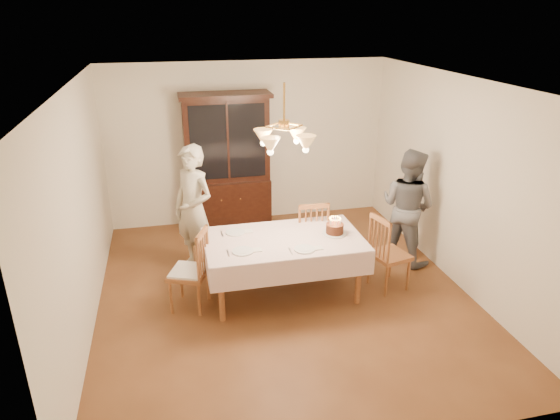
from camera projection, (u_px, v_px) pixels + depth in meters
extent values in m
plane|color=brown|center=(284.00, 293.00, 6.30)|extent=(5.00, 5.00, 0.00)
plane|color=white|center=(284.00, 83.00, 5.32)|extent=(5.00, 5.00, 0.00)
plane|color=#EDE4CC|center=(248.00, 144.00, 8.07)|extent=(4.50, 0.00, 4.50)
plane|color=#EDE4CC|center=(365.00, 317.00, 3.55)|extent=(4.50, 0.00, 4.50)
plane|color=#EDE4CC|center=(80.00, 213.00, 5.34)|extent=(0.00, 5.00, 5.00)
plane|color=#EDE4CC|center=(458.00, 182.00, 6.27)|extent=(0.00, 5.00, 5.00)
cube|color=brown|center=(284.00, 241.00, 6.02)|extent=(1.80, 1.00, 0.04)
cube|color=white|center=(284.00, 239.00, 6.01)|extent=(1.90, 1.10, 0.01)
cylinder|color=brown|center=(221.00, 293.00, 5.62)|extent=(0.07, 0.07, 0.71)
cylinder|color=brown|center=(358.00, 277.00, 5.96)|extent=(0.07, 0.07, 0.71)
cylinder|color=brown|center=(214.00, 259.00, 6.37)|extent=(0.07, 0.07, 0.71)
cylinder|color=brown|center=(336.00, 247.00, 6.71)|extent=(0.07, 0.07, 0.71)
cube|color=black|center=(229.00, 203.00, 8.08)|extent=(1.30, 0.50, 0.80)
cube|color=black|center=(226.00, 139.00, 7.73)|extent=(1.30, 0.40, 1.30)
cube|color=black|center=(228.00, 142.00, 7.55)|extent=(1.14, 0.01, 1.14)
cube|color=black|center=(225.00, 95.00, 7.43)|extent=(1.38, 0.54, 0.06)
cube|color=brown|center=(310.00, 237.00, 6.78)|extent=(0.46, 0.44, 0.05)
cube|color=brown|center=(314.00, 206.00, 6.41)|extent=(0.40, 0.06, 0.06)
cylinder|color=brown|center=(319.00, 246.00, 7.05)|extent=(0.04, 0.04, 0.43)
cylinder|color=brown|center=(294.00, 248.00, 7.00)|extent=(0.04, 0.04, 0.43)
cylinder|color=brown|center=(325.00, 257.00, 6.74)|extent=(0.04, 0.04, 0.43)
cylinder|color=brown|center=(299.00, 259.00, 6.69)|extent=(0.04, 0.04, 0.43)
cube|color=brown|center=(189.00, 273.00, 5.85)|extent=(0.55, 0.56, 0.05)
cube|color=brown|center=(202.00, 234.00, 5.63)|extent=(0.18, 0.38, 0.06)
cylinder|color=brown|center=(181.00, 282.00, 6.13)|extent=(0.04, 0.04, 0.43)
cylinder|color=brown|center=(171.00, 297.00, 5.80)|extent=(0.04, 0.04, 0.43)
cylinder|color=brown|center=(208.00, 284.00, 6.08)|extent=(0.04, 0.04, 0.43)
cylinder|color=brown|center=(199.00, 300.00, 5.75)|extent=(0.04, 0.04, 0.43)
cube|color=silver|center=(188.00, 271.00, 5.84)|extent=(0.50, 0.51, 0.03)
cube|color=brown|center=(390.00, 255.00, 6.28)|extent=(0.51, 0.53, 0.05)
cube|color=brown|center=(381.00, 220.00, 6.00)|extent=(0.13, 0.40, 0.06)
cylinder|color=brown|center=(408.00, 275.00, 6.29)|extent=(0.04, 0.04, 0.43)
cylinder|color=brown|center=(390.00, 263.00, 6.58)|extent=(0.04, 0.04, 0.43)
cylinder|color=brown|center=(386.00, 281.00, 6.15)|extent=(0.04, 0.04, 0.43)
cylinder|color=brown|center=(369.00, 268.00, 6.44)|extent=(0.04, 0.04, 0.43)
imported|color=beige|center=(194.00, 210.00, 6.56)|extent=(0.73, 0.75, 1.74)
imported|color=slate|center=(407.00, 206.00, 6.84)|extent=(0.94, 0.99, 1.62)
cylinder|color=white|center=(335.00, 233.00, 6.14)|extent=(0.30, 0.30, 0.01)
cylinder|color=#36180C|center=(335.00, 228.00, 6.11)|extent=(0.22, 0.22, 0.12)
cylinder|color=#598CD8|center=(340.00, 221.00, 6.09)|extent=(0.01, 0.01, 0.07)
sphere|color=#FFB23F|center=(340.00, 218.00, 6.07)|extent=(0.01, 0.01, 0.01)
cylinder|color=pink|center=(339.00, 220.00, 6.11)|extent=(0.01, 0.01, 0.07)
sphere|color=#FFB23F|center=(339.00, 217.00, 6.09)|extent=(0.01, 0.01, 0.01)
cylinder|color=#EACC66|center=(337.00, 220.00, 6.13)|extent=(0.01, 0.01, 0.07)
sphere|color=#FFB23F|center=(338.00, 217.00, 6.11)|extent=(0.01, 0.01, 0.01)
cylinder|color=#598CD8|center=(335.00, 219.00, 6.13)|extent=(0.01, 0.01, 0.07)
sphere|color=#FFB23F|center=(336.00, 216.00, 6.12)|extent=(0.01, 0.01, 0.01)
cylinder|color=pink|center=(333.00, 219.00, 6.13)|extent=(0.01, 0.01, 0.07)
sphere|color=#FFB23F|center=(333.00, 216.00, 6.12)|extent=(0.01, 0.01, 0.01)
cylinder|color=#EACC66|center=(332.00, 220.00, 6.12)|extent=(0.01, 0.01, 0.07)
sphere|color=#FFB23F|center=(332.00, 217.00, 6.11)|extent=(0.01, 0.01, 0.01)
cylinder|color=#598CD8|center=(330.00, 220.00, 6.11)|extent=(0.01, 0.01, 0.07)
sphere|color=#FFB23F|center=(330.00, 217.00, 6.09)|extent=(0.01, 0.01, 0.01)
cylinder|color=pink|center=(330.00, 221.00, 6.09)|extent=(0.01, 0.01, 0.07)
sphere|color=#FFB23F|center=(330.00, 218.00, 6.07)|extent=(0.01, 0.01, 0.01)
cylinder|color=#EACC66|center=(330.00, 222.00, 6.06)|extent=(0.01, 0.01, 0.07)
sphere|color=#FFB23F|center=(330.00, 219.00, 6.05)|extent=(0.01, 0.01, 0.01)
cylinder|color=#598CD8|center=(331.00, 223.00, 6.04)|extent=(0.01, 0.01, 0.07)
sphere|color=#FFB23F|center=(331.00, 220.00, 6.03)|extent=(0.01, 0.01, 0.01)
cylinder|color=pink|center=(333.00, 223.00, 6.02)|extent=(0.01, 0.01, 0.07)
sphere|color=#FFB23F|center=(333.00, 220.00, 6.01)|extent=(0.01, 0.01, 0.01)
cylinder|color=#EACC66|center=(335.00, 223.00, 6.02)|extent=(0.01, 0.01, 0.07)
sphere|color=#FFB23F|center=(335.00, 220.00, 6.00)|extent=(0.01, 0.01, 0.01)
cylinder|color=#598CD8|center=(337.00, 223.00, 6.02)|extent=(0.01, 0.01, 0.07)
sphere|color=#FFB23F|center=(337.00, 220.00, 6.00)|extent=(0.01, 0.01, 0.01)
cylinder|color=pink|center=(339.00, 223.00, 6.03)|extent=(0.01, 0.01, 0.07)
sphere|color=#FFB23F|center=(339.00, 220.00, 6.01)|extent=(0.01, 0.01, 0.01)
cylinder|color=#EACC66|center=(340.00, 222.00, 6.04)|extent=(0.01, 0.01, 0.07)
sphere|color=#FFB23F|center=(340.00, 219.00, 6.03)|extent=(0.01, 0.01, 0.01)
cylinder|color=#598CD8|center=(340.00, 222.00, 6.07)|extent=(0.01, 0.01, 0.07)
sphere|color=#FFB23F|center=(341.00, 219.00, 6.05)|extent=(0.01, 0.01, 0.01)
cylinder|color=white|center=(243.00, 251.00, 5.68)|extent=(0.25, 0.25, 0.02)
cube|color=silver|center=(228.00, 253.00, 5.65)|extent=(0.01, 0.16, 0.01)
cube|color=silver|center=(257.00, 250.00, 5.72)|extent=(0.10, 0.10, 0.01)
cylinder|color=white|center=(304.00, 249.00, 5.73)|extent=(0.24, 0.24, 0.02)
cube|color=silver|center=(291.00, 251.00, 5.70)|extent=(0.01, 0.16, 0.01)
cube|color=silver|center=(318.00, 248.00, 5.76)|extent=(0.10, 0.10, 0.01)
cylinder|color=white|center=(235.00, 232.00, 6.16)|extent=(0.24, 0.24, 0.02)
cube|color=silver|center=(222.00, 234.00, 6.13)|extent=(0.01, 0.16, 0.01)
cube|color=silver|center=(248.00, 231.00, 6.19)|extent=(0.10, 0.10, 0.01)
cylinder|color=#BF8C3F|center=(284.00, 101.00, 5.39)|extent=(0.02, 0.02, 0.40)
cylinder|color=#BF8C3F|center=(284.00, 124.00, 5.49)|extent=(0.12, 0.12, 0.10)
cone|color=#D8994C|center=(297.00, 135.00, 5.78)|extent=(0.22, 0.22, 0.18)
sphere|color=#FFD899|center=(297.00, 141.00, 5.80)|extent=(0.07, 0.07, 0.07)
cone|color=#D8994C|center=(263.00, 137.00, 5.69)|extent=(0.22, 0.22, 0.18)
sphere|color=#FFD899|center=(263.00, 143.00, 5.72)|extent=(0.07, 0.07, 0.07)
cone|color=#D8994C|center=(270.00, 146.00, 5.34)|extent=(0.22, 0.22, 0.18)
sphere|color=#FFD899|center=(270.00, 152.00, 5.36)|extent=(0.07, 0.07, 0.07)
cone|color=#D8994C|center=(306.00, 144.00, 5.42)|extent=(0.22, 0.22, 0.18)
sphere|color=#FFD899|center=(306.00, 150.00, 5.44)|extent=(0.07, 0.07, 0.07)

